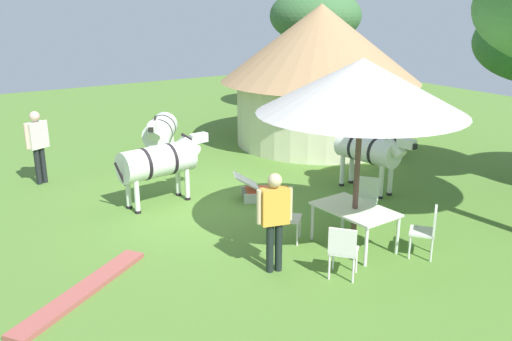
{
  "coord_description": "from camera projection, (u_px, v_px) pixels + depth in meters",
  "views": [
    {
      "loc": [
        10.05,
        -5.35,
        4.32
      ],
      "look_at": [
        1.15,
        0.39,
        1.0
      ],
      "focal_mm": 38.9,
      "sensor_mm": 36.0,
      "label": 1
    }
  ],
  "objects": [
    {
      "name": "striped_lounge_chair",
      "position": [
        253.0,
        189.0,
        12.31
      ],
      "size": [
        0.82,
        0.96,
        0.61
      ],
      "rotation": [
        0.0,
        0.0,
        5.86
      ],
      "color": "#D1523C",
      "rests_on": "ground_plane"
    },
    {
      "name": "patio_chair_west_end",
      "position": [
        343.0,
        249.0,
        8.76
      ],
      "size": [
        0.61,
        0.6,
        0.9
      ],
      "rotation": [
        0.0,
        0.0,
        0.69
      ],
      "color": "silver",
      "rests_on": "ground_plane"
    },
    {
      "name": "patio_chair_near_hut",
      "position": [
        366.0,
        197.0,
        11.03
      ],
      "size": [
        0.6,
        0.6,
        0.9
      ],
      "rotation": [
        0.0,
        0.0,
        -2.5
      ],
      "color": "silver",
      "rests_on": "ground_plane"
    },
    {
      "name": "thatched_hut",
      "position": [
        320.0,
        69.0,
        16.59
      ],
      "size": [
        5.98,
        5.98,
        4.15
      ],
      "rotation": [
        0.0,
        0.0,
        2.68
      ],
      "color": "beige",
      "rests_on": "ground_plane"
    },
    {
      "name": "guest_beside_umbrella",
      "position": [
        275.0,
        214.0,
        8.85
      ],
      "size": [
        0.32,
        0.59,
        1.69
      ],
      "rotation": [
        0.0,
        0.0,
        4.46
      ],
      "color": "black",
      "rests_on": "ground_plane"
    },
    {
      "name": "standing_watcher",
      "position": [
        37.0,
        141.0,
        13.15
      ],
      "size": [
        0.4,
        0.58,
        1.77
      ],
      "rotation": [
        0.0,
        0.0,
        -1.15
      ],
      "color": "black",
      "rests_on": "ground_plane"
    },
    {
      "name": "zebra_toward_hut",
      "position": [
        159.0,
        162.0,
        11.87
      ],
      "size": [
        0.89,
        2.32,
        1.49
      ],
      "rotation": [
        0.0,
        0.0,
        0.14
      ],
      "color": "silver",
      "rests_on": "ground_plane"
    },
    {
      "name": "patio_dining_table",
      "position": [
        355.0,
        212.0,
        9.86
      ],
      "size": [
        1.5,
        1.0,
        0.74
      ],
      "rotation": [
        0.0,
        0.0,
        0.06
      ],
      "color": "silver",
      "rests_on": "ground_plane"
    },
    {
      "name": "acacia_tree_right_background",
      "position": [
        315.0,
        16.0,
        20.82
      ],
      "size": [
        3.45,
        3.45,
        4.69
      ],
      "color": "#4F433A",
      "rests_on": "ground_plane"
    },
    {
      "name": "patio_chair_near_lawn",
      "position": [
        428.0,
        229.0,
        9.51
      ],
      "size": [
        0.6,
        0.61,
        0.9
      ],
      "rotation": [
        0.0,
        0.0,
        -4.04
      ],
      "color": "silver",
      "rests_on": "ground_plane"
    },
    {
      "name": "ground_plane",
      "position": [
        213.0,
        204.0,
        12.12
      ],
      "size": [
        36.0,
        36.0,
        0.0
      ],
      "primitive_type": "plane",
      "color": "#527C30"
    },
    {
      "name": "brick_patio_kerb",
      "position": [
        83.0,
        291.0,
        8.45
      ],
      "size": [
        1.9,
        2.5,
        0.08
      ],
      "primitive_type": "cube",
      "rotation": [
        0.0,
        0.0,
        2.18
      ],
      "color": "#A3514A",
      "rests_on": "ground_plane"
    },
    {
      "name": "shade_umbrella",
      "position": [
        362.0,
        86.0,
        9.19
      ],
      "size": [
        3.55,
        3.55,
        3.37
      ],
      "color": "brown",
      "rests_on": "ground_plane"
    },
    {
      "name": "zebra_by_umbrella",
      "position": [
        369.0,
        150.0,
        12.64
      ],
      "size": [
        2.18,
        0.8,
        1.52
      ],
      "rotation": [
        0.0,
        0.0,
        4.84
      ],
      "color": "silver",
      "rests_on": "ground_plane"
    },
    {
      "name": "patio_chair_east_end",
      "position": [
        285.0,
        214.0,
        10.15
      ],
      "size": [
        0.61,
        0.61,
        0.9
      ],
      "rotation": [
        0.0,
        0.0,
        -0.78
      ],
      "color": "silver",
      "rests_on": "ground_plane"
    },
    {
      "name": "zebra_nearest_camera",
      "position": [
        160.0,
        132.0,
        14.31
      ],
      "size": [
        1.9,
        1.44,
        1.54
      ],
      "rotation": [
        0.0,
        0.0,
        4.13
      ],
      "color": "silver",
      "rests_on": "ground_plane"
    }
  ]
}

